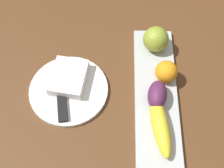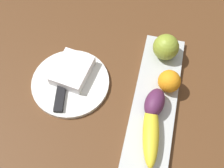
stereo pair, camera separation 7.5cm
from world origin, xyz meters
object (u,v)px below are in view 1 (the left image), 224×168
object	(u,v)px
fruit_tray	(155,92)
grape_bunch	(157,95)
dinner_plate	(69,90)
apple	(156,39)
orange_near_apple	(166,72)
banana	(160,124)
folded_napkin	(69,78)
knife	(62,101)

from	to	relation	value
fruit_tray	grape_bunch	distance (m)	0.05
fruit_tray	dinner_plate	world-z (taller)	fruit_tray
apple	orange_near_apple	world-z (taller)	apple
fruit_tray	grape_bunch	size ratio (longest dim) A/B	5.11
banana	orange_near_apple	bearing A→B (deg)	-17.22
dinner_plate	folded_napkin	size ratio (longest dim) A/B	1.91
orange_near_apple	knife	distance (m)	0.30
grape_bunch	folded_napkin	xyz separation A→B (m)	(0.06, 0.24, -0.02)
knife	grape_bunch	bearing A→B (deg)	-97.67
dinner_plate	apple	bearing A→B (deg)	-58.59
orange_near_apple	dinner_plate	distance (m)	0.28
orange_near_apple	folded_napkin	distance (m)	0.27
orange_near_apple	dinner_plate	xyz separation A→B (m)	(-0.04, 0.27, -0.04)
grape_bunch	knife	distance (m)	0.26
orange_near_apple	grape_bunch	size ratio (longest dim) A/B	0.74
orange_near_apple	folded_napkin	xyz separation A→B (m)	(-0.02, 0.27, -0.02)
dinner_plate	fruit_tray	bearing A→B (deg)	-90.00
apple	knife	size ratio (longest dim) A/B	0.41
apple	dinner_plate	distance (m)	0.29
fruit_tray	dinner_plate	xyz separation A→B (m)	(0.00, 0.24, -0.00)
apple	knife	world-z (taller)	apple
banana	knife	world-z (taller)	banana
grape_bunch	knife	xyz separation A→B (m)	(-0.01, 0.25, -0.03)
grape_bunch	dinner_plate	xyz separation A→B (m)	(0.03, 0.24, -0.04)
banana	grape_bunch	bearing A→B (deg)	-5.26
apple	grape_bunch	distance (m)	0.18
orange_near_apple	grape_bunch	xyz separation A→B (m)	(-0.07, 0.03, -0.00)
orange_near_apple	knife	size ratio (longest dim) A/B	0.34
grape_bunch	banana	bearing A→B (deg)	-177.14
banana	orange_near_apple	distance (m)	0.15
fruit_tray	folded_napkin	size ratio (longest dim) A/B	3.69
apple	dinner_plate	world-z (taller)	apple
fruit_tray	grape_bunch	bearing A→B (deg)	176.93
apple	grape_bunch	size ratio (longest dim) A/B	0.90
folded_napkin	grape_bunch	bearing A→B (deg)	-103.02
grape_bunch	dinner_plate	bearing A→B (deg)	83.32
orange_near_apple	banana	bearing A→B (deg)	170.90
apple	grape_bunch	bearing A→B (deg)	178.83
apple	grape_bunch	world-z (taller)	apple
folded_napkin	banana	bearing A→B (deg)	-118.89
dinner_plate	knife	bearing A→B (deg)	161.58
fruit_tray	knife	distance (m)	0.26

